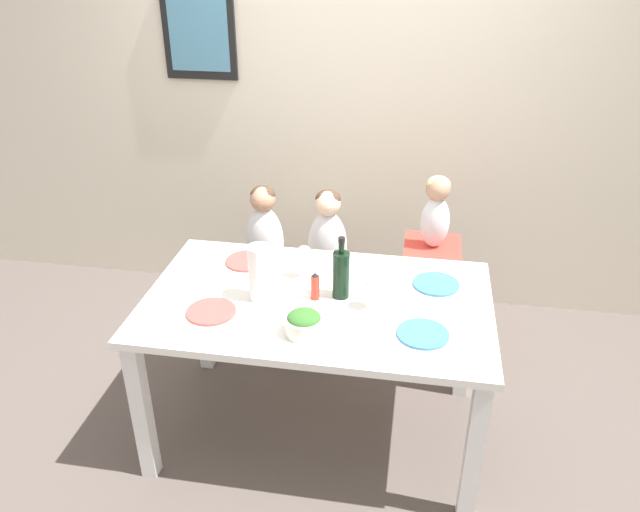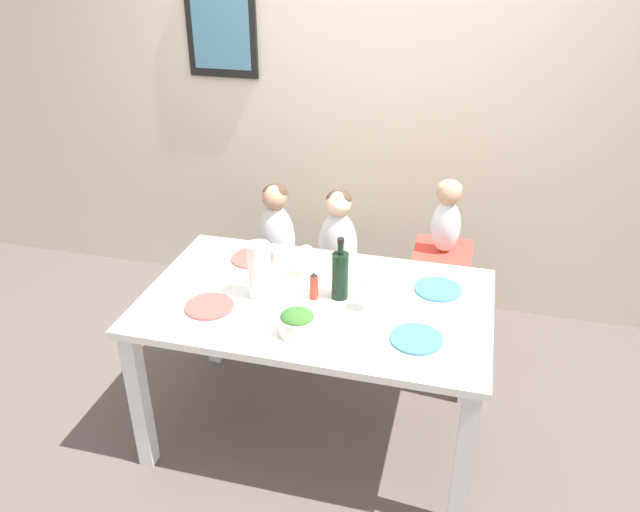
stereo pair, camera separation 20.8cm
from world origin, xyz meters
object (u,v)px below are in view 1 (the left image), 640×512
wine_glass_far (304,255)px  dinner_plate_front_left (211,312)px  person_baby_right (436,208)px  paper_towel_roll (260,273)px  dinner_plate_back_right (436,284)px  dinner_plate_back_left (247,261)px  person_child_center (328,236)px  person_child_left (264,231)px  salad_bowl_large (304,323)px  wine_bottle (341,273)px  chair_far_center (327,289)px  chair_right_highchair (430,272)px  chair_far_left (267,283)px  dinner_plate_front_right (423,334)px  wine_glass_near (373,284)px

wine_glass_far → dinner_plate_front_left: 0.51m
person_baby_right → paper_towel_roll: (-0.76, -0.78, -0.03)m
paper_towel_roll → dinner_plate_back_right: size_ratio=1.21×
wine_glass_far → dinner_plate_back_left: wine_glass_far is taller
dinner_plate_back_right → person_child_center: bearing=138.1°
person_child_left → person_baby_right: person_baby_right is taller
salad_bowl_large → dinner_plate_back_right: bearing=41.9°
wine_bottle → dinner_plate_back_left: wine_bottle is taller
chair_far_center → chair_right_highchair: 0.60m
paper_towel_roll → wine_glass_far: 0.26m
dinner_plate_front_left → paper_towel_roll: bearing=39.9°
chair_far_left → paper_towel_roll: (0.19, -0.77, 0.53)m
chair_far_center → salad_bowl_large: 1.10m
wine_glass_far → dinner_plate_back_left: bearing=162.2°
person_child_left → wine_bottle: 0.90m
chair_far_left → dinner_plate_back_left: bearing=-85.8°
dinner_plate_front_right → dinner_plate_front_left: bearing=179.1°
dinner_plate_back_left → dinner_plate_back_right: size_ratio=1.00×
chair_far_left → dinner_plate_front_right: size_ratio=2.11×
chair_far_left → chair_far_center: bearing=0.0°
dinner_plate_front_left → chair_far_center: bearing=68.8°
wine_glass_far → dinner_plate_front_right: size_ratio=0.77×
paper_towel_roll → wine_glass_near: 0.50m
person_child_center → wine_bottle: wine_bottle is taller
wine_glass_near → person_baby_right: bearing=71.5°
paper_towel_roll → person_child_left: bearing=103.4°
dinner_plate_front_left → wine_glass_near: bearing=12.7°
person_baby_right → chair_right_highchair: bearing=-90.0°
chair_far_center → dinner_plate_front_right: (0.54, -0.94, 0.40)m
person_baby_right → dinner_plate_front_right: 0.95m
person_child_left → wine_glass_far: bearing=-58.8°
dinner_plate_back_right → chair_far_center: bearing=138.2°
chair_far_left → wine_glass_near: 1.15m
paper_towel_roll → wine_glass_far: paper_towel_roll is taller
person_child_center → wine_glass_far: bearing=-92.4°
dinner_plate_front_right → chair_far_left: bearing=133.9°
paper_towel_roll → dinner_plate_back_left: paper_towel_roll is taller
person_child_left → person_baby_right: 0.96m
person_child_left → wine_glass_near: 1.05m
chair_far_center → dinner_plate_back_right: (0.59, -0.53, 0.40)m
paper_towel_roll → chair_right_highchair: bearing=45.7°
chair_far_left → person_child_left: (0.00, 0.00, 0.34)m
chair_far_center → wine_glass_near: bearing=-67.6°
dinner_plate_front_right → wine_glass_far: bearing=146.1°
person_child_center → paper_towel_roll: paper_towel_roll is taller
chair_far_left → chair_far_center: 0.36m
chair_right_highchair → person_child_center: person_child_center is taller
wine_bottle → dinner_plate_back_right: wine_bottle is taller
person_child_center → wine_glass_near: person_child_center is taller
person_child_center → person_baby_right: bearing=0.0°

